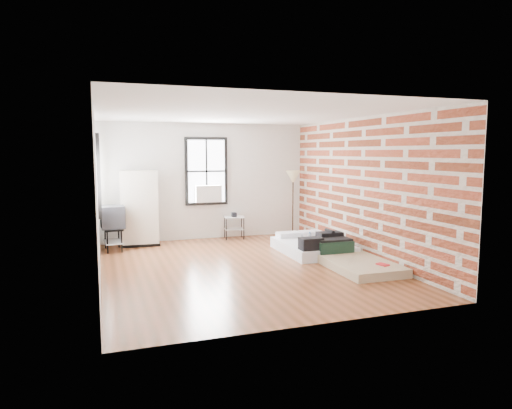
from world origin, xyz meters
name	(u,v)px	position (x,y,z in m)	size (l,w,h in m)	color
ground	(243,267)	(0.00, 0.00, 0.00)	(6.00, 6.00, 0.00)	#5C3218
room_shell	(249,172)	(0.23, 0.36, 1.74)	(5.02, 6.02, 2.80)	silver
mattress_main	(313,246)	(1.75, 0.66, 0.15)	(1.28, 1.73, 0.55)	white
mattress_bare	(349,258)	(1.93, -0.51, 0.13)	(1.05, 1.97, 0.42)	tan
wardrobe	(140,208)	(-1.62, 2.65, 0.85)	(0.88, 0.54, 1.70)	black
side_table	(234,221)	(0.62, 2.72, 0.43)	(0.53, 0.45, 0.64)	black
floor_lamp	(293,180)	(2.15, 2.65, 1.41)	(0.35, 0.35, 1.64)	black
tv_stand	(113,219)	(-2.21, 2.28, 0.69)	(0.52, 0.71, 0.97)	black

